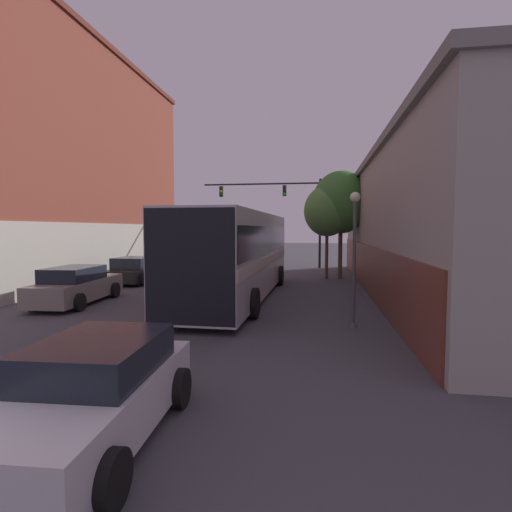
{
  "coord_description": "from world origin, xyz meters",
  "views": [
    {
      "loc": [
        5.19,
        -2.63,
        2.9
      ],
      "look_at": [
        2.78,
        13.07,
        1.81
      ],
      "focal_mm": 28.0,
      "sensor_mm": 36.0,
      "label": 1
    }
  ],
  "objects": [
    {
      "name": "hatchback_foreground",
      "position": [
        2.21,
        2.24,
        0.66
      ],
      "size": [
        2.04,
        3.91,
        1.38
      ],
      "rotation": [
        0.0,
        0.0,
        1.61
      ],
      "color": "silver",
      "rests_on": "ground_plane"
    },
    {
      "name": "street_tree_near",
      "position": [
        6.52,
        20.99,
        4.42
      ],
      "size": [
        3.28,
        2.95,
        6.24
      ],
      "color": "brown",
      "rests_on": "ground_plane"
    },
    {
      "name": "parked_car_left_near",
      "position": [
        -4.44,
        25.75,
        0.66
      ],
      "size": [
        2.27,
        4.14,
        1.4
      ],
      "rotation": [
        0.0,
        0.0,
        1.62
      ],
      "color": "silver",
      "rests_on": "ground_plane"
    },
    {
      "name": "parked_car_left_far",
      "position": [
        -4.01,
        11.45,
        0.69
      ],
      "size": [
        2.14,
        4.67,
        1.45
      ],
      "rotation": [
        0.0,
        0.0,
        1.63
      ],
      "color": "slate",
      "rests_on": "ground_plane"
    },
    {
      "name": "traffic_signal_gantry",
      "position": [
        2.74,
        27.19,
        4.78
      ],
      "size": [
        8.84,
        0.36,
        6.55
      ],
      "color": "black",
      "rests_on": "ground_plane"
    },
    {
      "name": "lane_center_line",
      "position": [
        0.0,
        15.6,
        0.0
      ],
      "size": [
        0.14,
        43.2,
        0.01
      ],
      "color": "silver",
      "rests_on": "ground_plane"
    },
    {
      "name": "parked_car_left_distant",
      "position": [
        -4.12,
        30.94,
        0.61
      ],
      "size": [
        2.19,
        4.71,
        1.27
      ],
      "rotation": [
        0.0,
        0.0,
        1.55
      ],
      "color": "silver",
      "rests_on": "ground_plane"
    },
    {
      "name": "building_right_storefront",
      "position": [
        11.88,
        16.63,
        3.2
      ],
      "size": [
        9.19,
        24.2,
        6.16
      ],
      "color": "#9E998E",
      "rests_on": "ground_plane"
    },
    {
      "name": "street_lamp",
      "position": [
        6.26,
        9.29,
        2.21
      ],
      "size": [
        0.3,
        0.3,
        3.96
      ],
      "color": "#47474C",
      "rests_on": "ground_plane"
    },
    {
      "name": "building_left_brick",
      "position": [
        -9.8,
        18.23,
        6.75
      ],
      "size": [
        6.91,
        21.86,
        13.28
      ],
      "color": "brown",
      "rests_on": "ground_plane"
    },
    {
      "name": "street_tree_far",
      "position": [
        5.74,
        20.73,
        3.92
      ],
      "size": [
        2.66,
        2.39,
        5.39
      ],
      "color": "brown",
      "rests_on": "ground_plane"
    },
    {
      "name": "bus",
      "position": [
        1.92,
        13.81,
        1.98
      ],
      "size": [
        3.1,
        12.55,
        3.52
      ],
      "rotation": [
        0.0,
        0.0,
        1.55
      ],
      "color": "#B7B7BC",
      "rests_on": "ground_plane"
    },
    {
      "name": "parked_car_left_mid",
      "position": [
        -4.46,
        17.49,
        0.66
      ],
      "size": [
        2.22,
        4.01,
        1.39
      ],
      "rotation": [
        0.0,
        0.0,
        1.55
      ],
      "color": "black",
      "rests_on": "ground_plane"
    }
  ]
}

